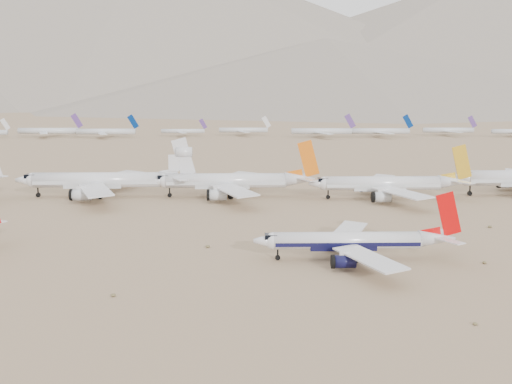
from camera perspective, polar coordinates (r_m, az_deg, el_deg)
ground at (r=111.95m, az=10.54°, el=-7.38°), size 7000.00×7000.00×0.00m
main_airliner at (r=115.42m, az=9.93°, el=-4.86°), size 39.21×38.29×13.84m
row2_gold_tail at (r=181.72m, az=13.15°, el=0.80°), size 47.98×46.93×17.09m
row2_orange_tail at (r=180.13m, az=-2.33°, el=1.09°), size 50.95×49.84×18.17m
row2_white_trijet at (r=186.34m, az=-14.70°, el=1.19°), size 53.60×52.38×18.99m
distant_storage_row at (r=415.62m, az=-2.96°, el=6.11°), size 464.32×57.21×14.95m
mountain_range at (r=1761.93m, az=1.80°, el=15.21°), size 7354.00×3024.00×470.00m
foothills at (r=1324.24m, az=23.66°, el=10.74°), size 4637.50×1395.00×155.00m
desert_scrub at (r=86.86m, az=-6.43°, el=-12.31°), size 206.06×121.67×0.63m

